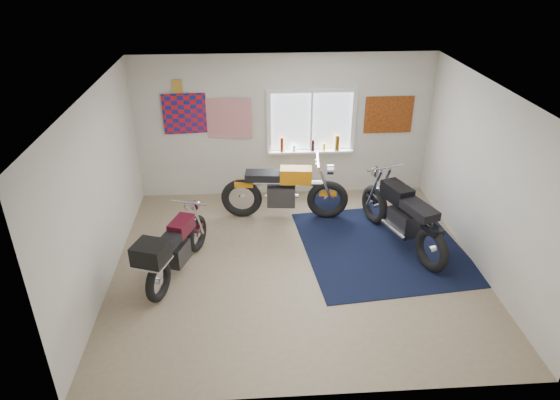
{
  "coord_description": "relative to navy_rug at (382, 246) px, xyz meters",
  "views": [
    {
      "loc": [
        -0.66,
        -6.33,
        4.44
      ],
      "look_at": [
        -0.22,
        0.4,
        0.92
      ],
      "focal_mm": 32.0,
      "sensor_mm": 36.0,
      "label": 1
    }
  ],
  "objects": [
    {
      "name": "ground",
      "position": [
        -1.45,
        -0.39,
        -0.01
      ],
      "size": [
        5.5,
        5.5,
        0.0
      ],
      "primitive_type": "plane",
      "color": "#9E896B",
      "rests_on": "ground"
    },
    {
      "name": "room_shell",
      "position": [
        -1.45,
        -0.39,
        1.63
      ],
      "size": [
        5.5,
        5.5,
        5.5
      ],
      "color": "white",
      "rests_on": "ground"
    },
    {
      "name": "oil_bottles",
      "position": [
        -0.87,
        2.01,
        1.02
      ],
      "size": [
        1.12,
        0.09,
        0.3
      ],
      "color": "maroon",
      "rests_on": "window_assembly"
    },
    {
      "name": "yellow_triumph",
      "position": [
        -1.52,
        1.11,
        0.49
      ],
      "size": [
        2.26,
        0.68,
        1.14
      ],
      "rotation": [
        0.0,
        0.0,
        -0.1
      ],
      "color": "black",
      "rests_on": "ground"
    },
    {
      "name": "flag_display",
      "position": [
        -3.35,
        2.09,
        2.14
      ],
      "size": [
        1.6,
        0.1,
        1.17
      ],
      "color": "red",
      "rests_on": "room_shell"
    },
    {
      "name": "window_assembly",
      "position": [
        -0.95,
        2.07,
        1.36
      ],
      "size": [
        1.66,
        0.17,
        1.26
      ],
      "color": "white",
      "rests_on": "room_shell"
    },
    {
      "name": "black_chrome_bike",
      "position": [
        0.3,
        0.08,
        0.5
      ],
      "size": [
        0.97,
        2.17,
        1.16
      ],
      "rotation": [
        0.0,
        0.0,
        1.91
      ],
      "color": "black",
      "rests_on": "navy_rug"
    },
    {
      "name": "triumph_poster",
      "position": [
        0.5,
        2.09,
        1.54
      ],
      "size": [
        0.9,
        0.03,
        0.7
      ],
      "primitive_type": "cube",
      "color": "#A54C14",
      "rests_on": "room_shell"
    },
    {
      "name": "maroon_tourer",
      "position": [
        -3.25,
        -0.62,
        0.49
      ],
      "size": [
        0.93,
        1.86,
        0.96
      ],
      "rotation": [
        0.0,
        0.0,
        1.24
      ],
      "color": "black",
      "rests_on": "ground"
    },
    {
      "name": "navy_rug",
      "position": [
        0.0,
        0.0,
        0.0
      ],
      "size": [
        2.75,
        2.84,
        0.01
      ],
      "primitive_type": "cube",
      "rotation": [
        0.0,
        0.0,
        0.1
      ],
      "color": "black",
      "rests_on": "ground"
    }
  ]
}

